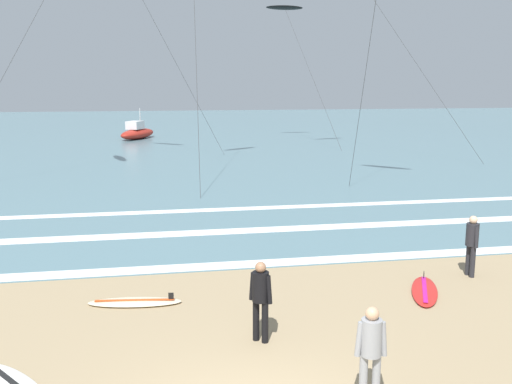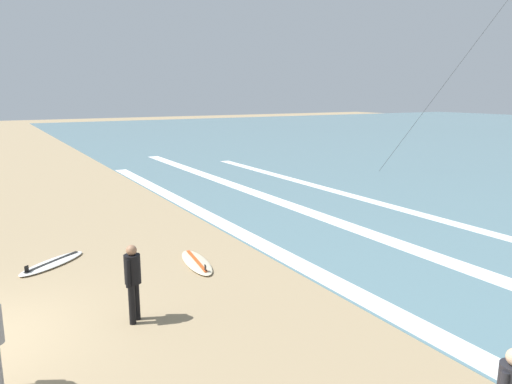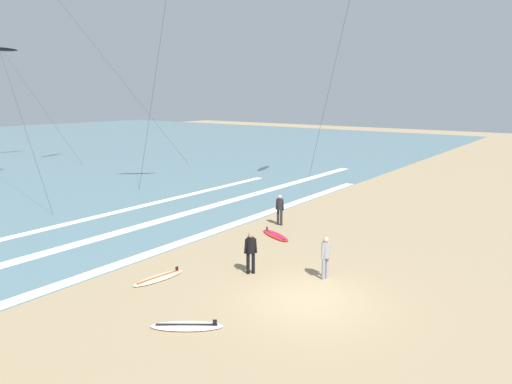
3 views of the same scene
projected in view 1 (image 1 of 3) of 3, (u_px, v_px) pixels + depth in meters
The scene contains 11 objects.
ocean_surface at pixel (166, 132), 58.64m from camera, with size 140.00×90.00×0.01m, color slate.
wave_foam_shoreline at pixel (210, 266), 15.55m from camera, with size 37.92×0.64×0.01m, color white.
wave_foam_mid_break at pixel (223, 232), 19.15m from camera, with size 49.37×0.72×0.01m, color white.
wave_foam_outer_break at pixel (161, 212), 22.10m from camera, with size 36.10×0.59×0.01m, color white.
surfer_foreground_main at pixel (261, 294), 10.90m from camera, with size 0.44×0.40×1.60m.
surfer_right_near at pixel (472, 240), 14.63m from camera, with size 0.32×0.51×1.60m.
surfer_left_near at pixel (371, 347), 8.73m from camera, with size 0.52×0.32×1.60m.
surfboard_near_water at pixel (424, 291), 13.62m from camera, with size 1.43×2.16×0.25m.
surfboard_right_spare at pixel (135, 302), 12.93m from camera, with size 2.16×0.86×0.25m.
kite_black_mid_center at pixel (285, 8), 48.07m from camera, with size 3.96×9.42×11.37m.
offshore_boat at pixel (137, 133), 50.90m from camera, with size 3.84×5.41×2.70m.
Camera 1 is at (-1.29, -7.30, 4.92)m, focal length 40.14 mm.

